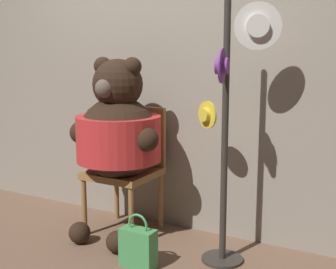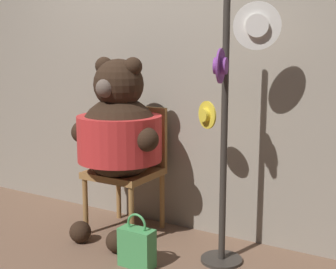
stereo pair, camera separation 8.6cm
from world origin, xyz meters
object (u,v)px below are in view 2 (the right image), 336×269
at_px(teddy_bear, 119,133).
at_px(handbag_on_ground, 137,247).
at_px(chair, 130,163).
at_px(hat_display_rack, 229,119).

relative_size(teddy_bear, handbag_on_ground, 3.73).
bearing_deg(chair, teddy_bear, -83.40).
height_order(teddy_bear, hat_display_rack, hat_display_rack).
height_order(teddy_bear, handbag_on_ground, teddy_bear).
height_order(chair, hat_display_rack, hat_display_rack).
height_order(chair, handbag_on_ground, chair).
relative_size(hat_display_rack, handbag_on_ground, 4.77).
bearing_deg(chair, handbag_on_ground, -51.21).
relative_size(chair, hat_display_rack, 0.56).
bearing_deg(handbag_on_ground, chair, 128.79).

